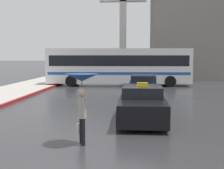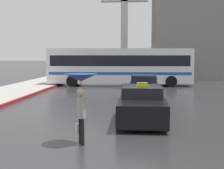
% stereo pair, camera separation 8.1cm
% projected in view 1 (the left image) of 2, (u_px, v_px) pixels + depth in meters
% --- Properties ---
extents(taxi, '(1.91, 4.48, 1.58)m').
position_uv_depth(taxi, '(142.00, 105.00, 12.64)').
color(taxi, black).
rests_on(taxi, ground_plane).
extents(sedan_red, '(1.91, 4.80, 1.38)m').
position_uv_depth(sedan_red, '(143.00, 87.00, 20.21)').
color(sedan_red, navy).
rests_on(sedan_red, ground_plane).
extents(city_bus, '(12.56, 3.08, 3.26)m').
position_uv_depth(city_bus, '(119.00, 65.00, 27.48)').
color(city_bus, silver).
rests_on(city_bus, ground_plane).
extents(pedestrian_with_umbrella, '(0.98, 0.98, 2.13)m').
position_uv_depth(pedestrian_with_umbrella, '(82.00, 88.00, 9.23)').
color(pedestrian_with_umbrella, black).
rests_on(pedestrian_with_umbrella, ground_plane).
extents(monument_cross, '(6.34, 0.90, 14.40)m').
position_uv_depth(monument_cross, '(123.00, 15.00, 42.46)').
color(monument_cross, white).
rests_on(monument_cross, ground_plane).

